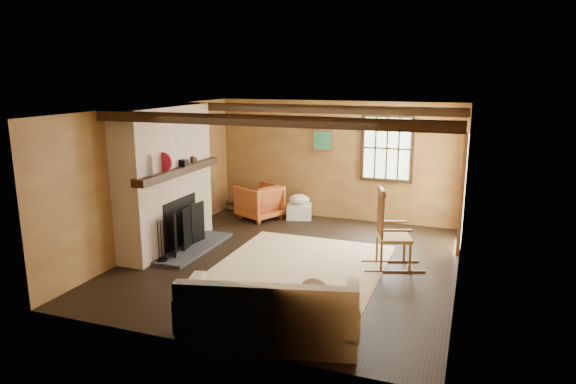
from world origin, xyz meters
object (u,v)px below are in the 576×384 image
at_px(laundry_basket, 299,212).
at_px(armchair, 259,202).
at_px(fireplace, 167,184).
at_px(rocking_chair, 391,234).
at_px(sofa, 270,317).

bearing_deg(laundry_basket, armchair, -161.29).
distance_m(fireplace, armchair, 2.41).
distance_m(fireplace, rocking_chair, 3.79).
bearing_deg(sofa, rocking_chair, 58.08).
relative_size(fireplace, rocking_chair, 1.91).
bearing_deg(sofa, laundry_basket, 91.38).
xyz_separation_m(fireplace, sofa, (2.84, -2.40, -0.82)).
xyz_separation_m(rocking_chair, laundry_basket, (-2.20, 2.11, -0.38)).
bearing_deg(fireplace, laundry_basket, 57.64).
xyz_separation_m(rocking_chair, sofa, (-0.89, -2.71, -0.25)).
bearing_deg(laundry_basket, fireplace, -122.36).
bearing_deg(rocking_chair, sofa, 142.91).
height_order(rocking_chair, laundry_basket, rocking_chair).
xyz_separation_m(sofa, armchair, (-2.09, 4.56, 0.07)).
height_order(sofa, laundry_basket, sofa).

